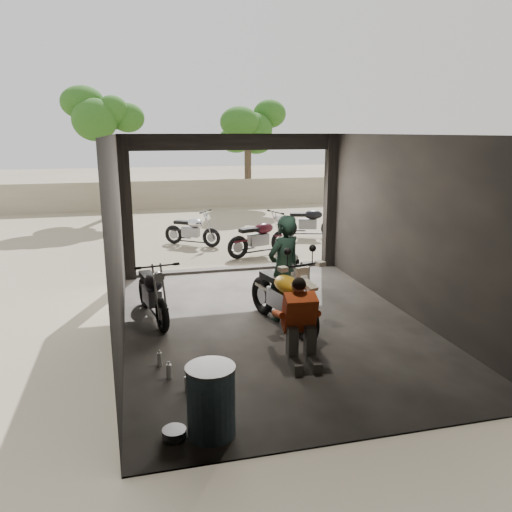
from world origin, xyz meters
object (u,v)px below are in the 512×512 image
left_bike (152,289)px  sign_post (353,201)px  stool (293,267)px  main_bike (283,292)px  outside_bike_a (192,228)px  oil_drum (211,402)px  helmet (292,258)px  outside_bike_b (260,234)px  rider (284,269)px  outside_bike_c (309,220)px  mechanic (302,325)px

left_bike → sign_post: (5.06, 2.85, 1.01)m
stool → main_bike: bearing=-112.6°
left_bike → stool: 3.18m
outside_bike_a → oil_drum: size_ratio=1.92×
main_bike → helmet: (0.82, 2.02, 0.04)m
stool → oil_drum: 5.47m
outside_bike_b → helmet: size_ratio=6.00×
outside_bike_a → helmet: 4.86m
helmet → outside_bike_b: bearing=77.8°
outside_bike_a → rider: (0.85, -6.32, 0.41)m
helmet → outside_bike_c: bearing=55.1°
rider → left_bike: bearing=-40.4°
outside_bike_c → main_bike: bearing=172.4°
outside_bike_b → stool: outside_bike_b is taller
main_bike → mechanic: (-0.15, -1.41, -0.03)m
left_bike → outside_bike_c: outside_bike_c is taller
left_bike → sign_post: sign_post is taller
outside_bike_b → rider: (-0.77, -4.67, 0.36)m
main_bike → rider: rider is taller
stool → left_bike: bearing=-159.0°
stool → helmet: helmet is taller
outside_bike_a → stool: size_ratio=2.89×
left_bike → oil_drum: size_ratio=2.03×
main_bike → stool: size_ratio=3.49×
rider → oil_drum: size_ratio=2.31×
left_bike → outside_bike_a: left_bike is taller
outside_bike_a → oil_drum: outside_bike_a is taller
outside_bike_c → rider: rider is taller
main_bike → stool: (0.85, 2.04, -0.16)m
outside_bike_b → sign_post: size_ratio=0.73×
main_bike → outside_bike_b: (0.88, 4.98, -0.05)m
oil_drum → rider: bearing=60.5°
helmet → rider: bearing=-123.5°
mechanic → main_bike: bearing=88.3°
outside_bike_a → rider: rider is taller
main_bike → outside_bike_c: 7.45m
main_bike → oil_drum: main_bike is taller
outside_bike_a → mechanic: bearing=-141.0°
main_bike → outside_bike_a: 6.67m
main_bike → mechanic: main_bike is taller
outside_bike_c → stool: 5.25m
outside_bike_c → helmet: bearing=171.9°
main_bike → helmet: 2.18m
main_bike → stool: main_bike is taller
main_bike → left_bike: main_bike is taller
outside_bike_c → mechanic: mechanic is taller
outside_bike_c → stool: (-2.10, -4.81, -0.11)m
mechanic → outside_bike_c: bearing=73.7°
outside_bike_b → sign_post: 2.60m
left_bike → rider: (2.23, -0.59, 0.38)m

